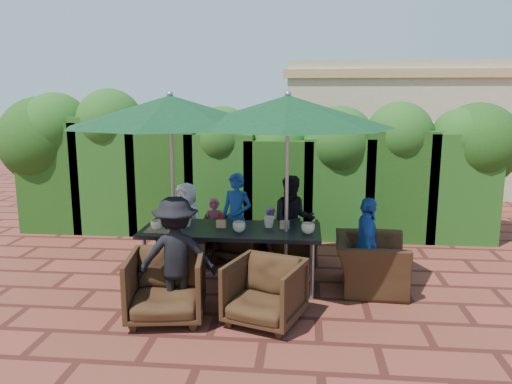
# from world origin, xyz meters

# --- Properties ---
(ground) EXTENTS (80.00, 80.00, 0.00)m
(ground) POSITION_xyz_m (0.00, 0.00, 0.00)
(ground) COLOR maroon
(ground) RESTS_ON ground
(dining_table) EXTENTS (2.25, 0.90, 0.75)m
(dining_table) POSITION_xyz_m (0.02, -0.20, 0.67)
(dining_table) COLOR black
(dining_table) RESTS_ON ground
(umbrella_left) EXTENTS (2.62, 2.62, 2.46)m
(umbrella_left) POSITION_xyz_m (-0.72, -0.20, 2.21)
(umbrella_left) COLOR gray
(umbrella_left) RESTS_ON ground
(umbrella_right) EXTENTS (2.54, 2.54, 2.46)m
(umbrella_right) POSITION_xyz_m (0.72, -0.27, 2.21)
(umbrella_right) COLOR gray
(umbrella_right) RESTS_ON ground
(chair_far_left) EXTENTS (0.76, 0.72, 0.72)m
(chair_far_left) POSITION_xyz_m (-0.83, 0.74, 0.36)
(chair_far_left) COLOR black
(chair_far_left) RESTS_ON ground
(chair_far_mid) EXTENTS (0.88, 0.85, 0.71)m
(chair_far_mid) POSITION_xyz_m (0.04, 0.86, 0.35)
(chair_far_mid) COLOR black
(chair_far_mid) RESTS_ON ground
(chair_far_right) EXTENTS (0.70, 0.66, 0.69)m
(chair_far_right) POSITION_xyz_m (0.80, 0.68, 0.34)
(chair_far_right) COLOR black
(chair_far_right) RESTS_ON ground
(chair_near_left) EXTENTS (0.90, 0.85, 0.83)m
(chair_near_left) POSITION_xyz_m (-0.53, -1.27, 0.41)
(chair_near_left) COLOR black
(chair_near_left) RESTS_ON ground
(chair_near_right) EXTENTS (0.92, 0.89, 0.76)m
(chair_near_right) POSITION_xyz_m (0.53, -1.25, 0.38)
(chair_near_right) COLOR black
(chair_near_right) RESTS_ON ground
(chair_end_right) EXTENTS (0.71, 1.04, 0.87)m
(chair_end_right) POSITION_xyz_m (1.78, -0.15, 0.44)
(chair_end_right) COLOR black
(chair_end_right) RESTS_ON ground
(adult_far_left) EXTENTS (0.66, 0.55, 1.16)m
(adult_far_left) POSITION_xyz_m (-0.78, 0.74, 0.58)
(adult_far_left) COLOR white
(adult_far_left) RESTS_ON ground
(adult_far_mid) EXTENTS (0.57, 0.52, 1.31)m
(adult_far_mid) POSITION_xyz_m (-0.04, 0.75, 0.65)
(adult_far_mid) COLOR #1D4DA1
(adult_far_mid) RESTS_ON ground
(adult_far_right) EXTENTS (0.66, 0.44, 1.30)m
(adult_far_right) POSITION_xyz_m (0.78, 0.69, 0.65)
(adult_far_right) COLOR black
(adult_far_right) RESTS_ON ground
(adult_near_left) EXTENTS (0.92, 0.57, 1.33)m
(adult_near_left) POSITION_xyz_m (-0.46, -1.11, 0.67)
(adult_near_left) COLOR black
(adult_near_left) RESTS_ON ground
(adult_end_right) EXTENTS (0.37, 0.71, 1.19)m
(adult_end_right) POSITION_xyz_m (1.71, -0.25, 0.60)
(adult_end_right) COLOR #1D4DA1
(adult_end_right) RESTS_ON ground
(child_left) EXTENTS (0.32, 0.26, 0.90)m
(child_left) POSITION_xyz_m (-0.39, 0.89, 0.45)
(child_left) COLOR #C04360
(child_left) RESTS_ON ground
(child_right) EXTENTS (0.34, 0.31, 0.78)m
(child_right) POSITION_xyz_m (0.46, 0.92, 0.39)
(child_right) COLOR #A454B7
(child_right) RESTS_ON ground
(pedestrian_a) EXTENTS (1.62, 0.77, 1.67)m
(pedestrian_a) POSITION_xyz_m (1.34, 4.14, 0.83)
(pedestrian_a) COLOR green
(pedestrian_a) RESTS_ON ground
(pedestrian_b) EXTENTS (0.90, 0.73, 1.62)m
(pedestrian_b) POSITION_xyz_m (2.72, 4.42, 0.81)
(pedestrian_b) COLOR #C04360
(pedestrian_b) RESTS_ON ground
(pedestrian_c) EXTENTS (1.26, 1.24, 1.89)m
(pedestrian_c) POSITION_xyz_m (3.47, 4.25, 0.95)
(pedestrian_c) COLOR gray
(pedestrian_c) RESTS_ON ground
(cup_a) EXTENTS (0.15, 0.15, 0.12)m
(cup_a) POSITION_xyz_m (-0.90, -0.36, 0.81)
(cup_a) COLOR beige
(cup_a) RESTS_ON dining_table
(cup_b) EXTENTS (0.15, 0.15, 0.14)m
(cup_b) POSITION_xyz_m (-0.57, -0.15, 0.82)
(cup_b) COLOR beige
(cup_b) RESTS_ON dining_table
(cup_c) EXTENTS (0.16, 0.16, 0.13)m
(cup_c) POSITION_xyz_m (0.14, -0.35, 0.81)
(cup_c) COLOR beige
(cup_c) RESTS_ON dining_table
(cup_d) EXTENTS (0.15, 0.15, 0.14)m
(cup_d) POSITION_xyz_m (0.49, -0.11, 0.82)
(cup_d) COLOR beige
(cup_d) RESTS_ON dining_table
(cup_e) EXTENTS (0.17, 0.17, 0.13)m
(cup_e) POSITION_xyz_m (0.99, -0.34, 0.82)
(cup_e) COLOR beige
(cup_e) RESTS_ON dining_table
(ketchup_bottle) EXTENTS (0.04, 0.04, 0.17)m
(ketchup_bottle) POSITION_xyz_m (-0.12, -0.12, 0.83)
(ketchup_bottle) COLOR #B20C0A
(ketchup_bottle) RESTS_ON dining_table
(sauce_bottle) EXTENTS (0.04, 0.04, 0.17)m
(sauce_bottle) POSITION_xyz_m (-0.12, -0.10, 0.83)
(sauce_bottle) COLOR #4C230C
(sauce_bottle) RESTS_ON dining_table
(serving_tray) EXTENTS (0.35, 0.25, 0.02)m
(serving_tray) POSITION_xyz_m (-0.84, -0.40, 0.76)
(serving_tray) COLOR #916846
(serving_tray) RESTS_ON dining_table
(number_block_left) EXTENTS (0.12, 0.06, 0.10)m
(number_block_left) POSITION_xyz_m (-0.11, -0.18, 0.80)
(number_block_left) COLOR tan
(number_block_left) RESTS_ON dining_table
(number_block_right) EXTENTS (0.12, 0.06, 0.10)m
(number_block_right) POSITION_xyz_m (0.69, -0.14, 0.80)
(number_block_right) COLOR tan
(number_block_right) RESTS_ON dining_table
(hedge_wall) EXTENTS (9.10, 1.60, 2.53)m
(hedge_wall) POSITION_xyz_m (-0.24, 2.32, 1.33)
(hedge_wall) COLOR black
(hedge_wall) RESTS_ON ground
(building) EXTENTS (6.20, 3.08, 3.20)m
(building) POSITION_xyz_m (3.50, 6.99, 1.61)
(building) COLOR #C7BA94
(building) RESTS_ON ground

